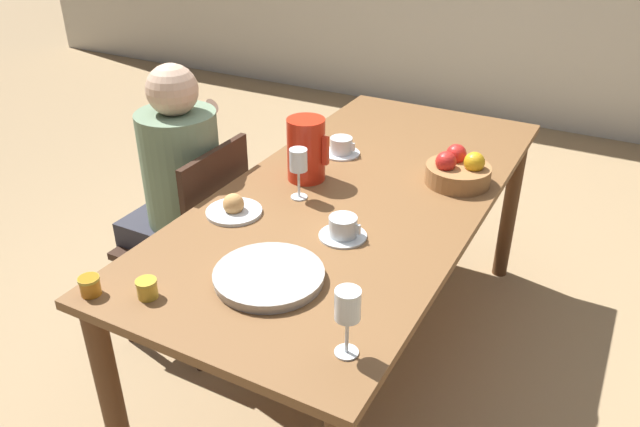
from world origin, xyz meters
TOP-DOWN VIEW (x-y plane):
  - ground_plane at (0.00, 0.00)m, footprint 20.00×20.00m
  - dining_table at (0.00, 0.00)m, footprint 0.88×1.93m
  - chair_person_side at (-0.63, -0.17)m, footprint 0.42×0.42m
  - person_seated at (-0.71, -0.14)m, footprint 0.39×0.41m
  - red_pitcher at (-0.21, -0.00)m, footprint 0.16×0.14m
  - wine_glass_water at (-0.16, -0.14)m, footprint 0.06×0.06m
  - wine_glass_juice at (0.33, -0.78)m, footprint 0.06×0.06m
  - teacup_near_person at (0.09, -0.31)m, footprint 0.15×0.15m
  - teacup_across at (-0.20, 0.26)m, footprint 0.15×0.15m
  - serving_tray at (0.01, -0.61)m, footprint 0.31×0.31m
  - bread_plate at (-0.29, -0.34)m, footprint 0.19×0.19m
  - jam_jar_amber at (-0.23, -0.83)m, footprint 0.06×0.06m
  - jam_jar_red at (-0.37, -0.89)m, footprint 0.06×0.06m
  - fruit_bowl at (0.29, 0.23)m, footprint 0.23×0.23m

SIDE VIEW (x-z plane):
  - ground_plane at x=0.00m, z-range 0.00..0.00m
  - chair_person_side at x=-0.63m, z-range 0.03..0.92m
  - dining_table at x=0.00m, z-range 0.29..1.06m
  - person_seated at x=-0.71m, z-range 0.11..1.29m
  - serving_tray at x=0.01m, z-range 0.78..0.81m
  - bread_plate at x=-0.29m, z-range 0.76..0.83m
  - jam_jar_amber at x=-0.23m, z-range 0.78..0.83m
  - jam_jar_red at x=-0.37m, z-range 0.78..0.83m
  - teacup_near_person at x=0.09m, z-range 0.77..0.84m
  - teacup_across at x=-0.20m, z-range 0.77..0.84m
  - fruit_bowl at x=0.29m, z-range 0.76..0.89m
  - red_pitcher at x=-0.21m, z-range 0.78..1.01m
  - wine_glass_juice at x=0.33m, z-range 0.82..1.00m
  - wine_glass_water at x=-0.16m, z-range 0.82..1.00m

